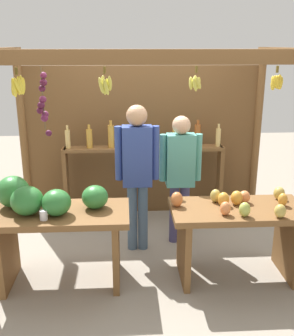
# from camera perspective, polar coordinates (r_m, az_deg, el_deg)

# --- Properties ---
(ground_plane) EXTENTS (12.00, 12.00, 0.00)m
(ground_plane) POSITION_cam_1_polar(r_m,az_deg,el_deg) (4.83, -0.13, -10.75)
(ground_plane) COLOR gray
(ground_plane) RESTS_ON ground
(market_stall) EXTENTS (3.25, 2.05, 2.23)m
(market_stall) POSITION_cam_1_polar(r_m,az_deg,el_deg) (4.80, -0.50, 5.75)
(market_stall) COLOR brown
(market_stall) RESTS_ON ground
(fruit_counter_left) EXTENTS (1.33, 0.69, 1.06)m
(fruit_counter_left) POSITION_cam_1_polar(r_m,az_deg,el_deg) (3.94, -13.54, -6.64)
(fruit_counter_left) COLOR brown
(fruit_counter_left) RESTS_ON ground
(fruit_counter_right) EXTENTS (1.33, 0.65, 0.90)m
(fruit_counter_right) POSITION_cam_1_polar(r_m,az_deg,el_deg) (4.07, 12.74, -7.76)
(fruit_counter_right) COLOR brown
(fruit_counter_right) RESTS_ON ground
(bottle_shelf_unit) EXTENTS (2.08, 0.22, 1.36)m
(bottle_shelf_unit) POSITION_cam_1_polar(r_m,az_deg,el_deg) (5.20, -0.50, 1.03)
(bottle_shelf_unit) COLOR brown
(bottle_shelf_unit) RESTS_ON ground
(vendor_man) EXTENTS (0.48, 0.23, 1.66)m
(vendor_man) POSITION_cam_1_polar(r_m,az_deg,el_deg) (4.35, -1.41, 0.36)
(vendor_man) COLOR #455F7C
(vendor_man) RESTS_ON ground
(vendor_woman) EXTENTS (0.48, 0.21, 1.52)m
(vendor_woman) POSITION_cam_1_polar(r_m,az_deg,el_deg) (4.57, 4.76, -0.20)
(vendor_woman) COLOR #3F3B66
(vendor_woman) RESTS_ON ground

